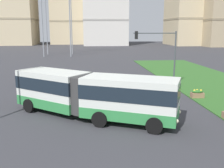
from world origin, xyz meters
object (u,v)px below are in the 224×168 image
Objects in this scene: traffic_light_far_right at (161,48)px; apartment_tower_westcentre at (70,1)px; flower_planter_5 at (197,94)px; car_navy_sedan at (42,78)px; articulated_bus at (91,94)px.

apartment_tower_westcentre is at bearing 99.19° from traffic_light_far_right.
flower_planter_5 is at bearing -69.50° from traffic_light_far_right.
car_navy_sedan is 89.74m from apartment_tower_westcentre.
traffic_light_far_right is at bearing -80.81° from apartment_tower_westcentre.
articulated_bus is at bearing -156.27° from flower_planter_5.
apartment_tower_westcentre is (-1.97, 88.00, 17.46)m from car_navy_sedan.
articulated_bus is 10.27× the size of flower_planter_5.
articulated_bus is 2.48× the size of car_navy_sedan.
apartment_tower_westcentre is (-16.54, 95.48, 17.79)m from flower_planter_5.
articulated_bus is 12.75m from car_navy_sedan.
traffic_light_far_right is at bearing 110.50° from flower_planter_5.
apartment_tower_westcentre is at bearing 91.28° from car_navy_sedan.
apartment_tower_westcentre reaches higher than flower_planter_5.
articulated_bus reaches higher than car_navy_sedan.
car_navy_sedan is at bearing 152.83° from flower_planter_5.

